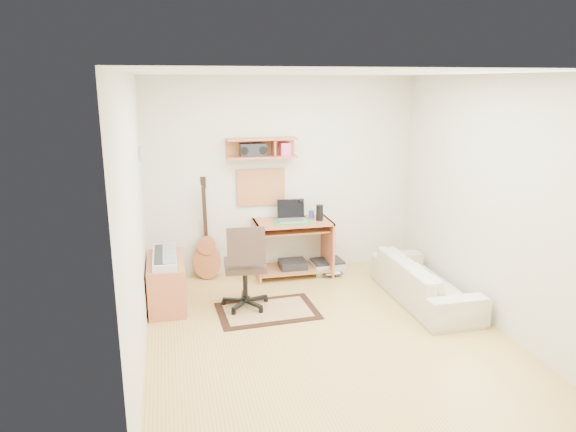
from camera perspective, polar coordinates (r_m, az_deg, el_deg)
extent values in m
cube|color=tan|center=(5.55, 4.08, -12.70)|extent=(3.60, 4.00, 0.01)
cube|color=white|center=(4.94, 4.64, 15.34)|extent=(3.60, 4.00, 0.01)
cube|color=beige|center=(6.99, -0.59, 4.36)|extent=(3.60, 0.01, 2.60)
cube|color=beige|center=(4.88, -16.35, -0.70)|extent=(0.01, 4.00, 2.60)
cube|color=beige|center=(5.88, 21.38, 1.42)|extent=(0.01, 4.00, 2.60)
cube|color=#BC6442|center=(6.74, -2.86, 7.41)|extent=(0.90, 0.25, 0.26)
cube|color=tan|center=(6.93, -2.97, 3.16)|extent=(0.64, 0.03, 0.49)
cube|color=#4C8CBF|center=(6.27, -15.82, 6.54)|extent=(0.02, 0.20, 0.15)
cylinder|color=black|center=(6.87, 3.46, 0.37)|extent=(0.09, 0.09, 0.21)
cylinder|color=#3541A1|center=(7.01, 2.56, 0.21)|extent=(0.07, 0.07, 0.10)
cube|color=black|center=(6.72, -3.84, 7.21)|extent=(0.33, 0.15, 0.17)
cube|color=#C6B985|center=(6.02, -2.26, -10.27)|extent=(1.14, 0.79, 0.01)
cube|color=#BC6442|center=(6.24, -13.13, -7.08)|extent=(0.40, 0.90, 0.55)
cube|color=#B2B5BA|center=(6.13, -13.29, -4.37)|extent=(0.26, 0.83, 0.07)
cylinder|color=white|center=(6.08, -13.72, -8.80)|extent=(0.34, 0.34, 0.33)
cube|color=#A5A8AA|center=(7.18, 4.29, -5.45)|extent=(0.45, 0.36, 0.16)
imported|color=#BEB496|center=(6.38, 14.66, -6.14)|extent=(0.50, 1.70, 0.67)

